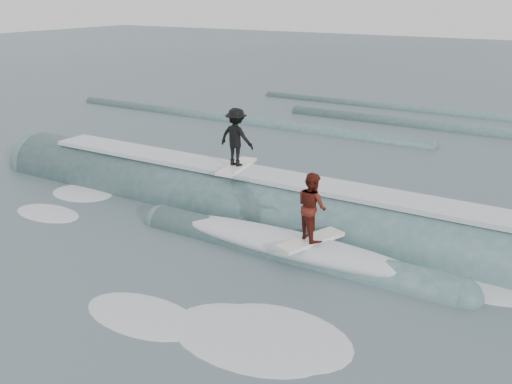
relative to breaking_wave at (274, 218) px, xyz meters
The scene contains 6 objects.
ground 2.90m from the breaking_wave, 93.44° to the right, with size 160.00×160.00×0.00m, color #3A4B56.
breaking_wave is the anchor object (origin of this frame).
surfer_black 2.75m from the breaking_wave, behind, with size 1.21×2.06×1.94m.
surfer_red 3.30m from the breaking_wave, 41.62° to the right, with size 1.22×2.07×1.90m.
whitewater 4.45m from the breaking_wave, 81.46° to the right, with size 15.38×6.75×0.10m.
far_swells 14.82m from the breaking_wave, 95.30° to the left, with size 34.71×8.65×0.80m.
Camera 1 is at (8.29, -11.48, 6.73)m, focal length 40.00 mm.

